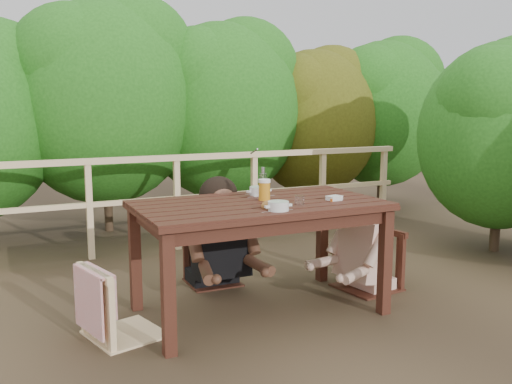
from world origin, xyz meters
name	(u,v)px	position (x,y,z in m)	size (l,w,h in m)	color
ground	(259,311)	(0.00, 0.00, 0.00)	(60.00, 60.00, 0.00)	#4A3926
table	(259,258)	(0.00, 0.00, 0.41)	(1.77, 1.00, 0.82)	#351810
chair_left	(123,268)	(-1.00, -0.01, 0.47)	(0.47, 0.47, 0.94)	beige
chair_far	(212,235)	(-0.07, 0.77, 0.43)	(0.43, 0.43, 0.86)	#351810
chair_right	(368,234)	(1.05, 0.08, 0.47)	(0.47, 0.47, 0.94)	#351810
woman	(211,201)	(-0.07, 0.79, 0.72)	(0.58, 0.72, 1.45)	black
diner_right	(372,212)	(1.08, 0.08, 0.65)	(0.52, 0.64, 1.30)	beige
railing	(177,202)	(0.00, 2.00, 0.51)	(5.60, 0.10, 1.01)	beige
hedge_row	(177,74)	(0.40, 3.20, 1.90)	(6.60, 1.60, 3.80)	#205916
soup_near	(278,207)	(-0.03, -0.36, 0.86)	(0.24, 0.24, 0.08)	white
soup_far	(259,192)	(0.13, 0.27, 0.86)	(0.25, 0.25, 0.08)	white
bread_roll	(270,205)	(-0.04, -0.26, 0.85)	(0.12, 0.09, 0.07)	#965A2A
beer_glass	(264,191)	(0.06, 0.04, 0.91)	(0.09, 0.09, 0.17)	orange
bottle	(263,184)	(0.10, 0.13, 0.95)	(0.06, 0.06, 0.25)	silver
tumbler	(300,202)	(0.20, -0.25, 0.86)	(0.07, 0.07, 0.08)	silver
butter_tub	(334,199)	(0.53, -0.17, 0.84)	(0.11, 0.08, 0.05)	white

